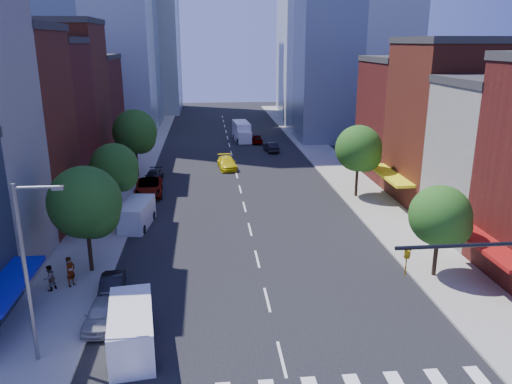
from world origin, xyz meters
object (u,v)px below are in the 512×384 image
parked_car_third (149,187)px  traffic_car_far (257,139)px  taxi (227,163)px  traffic_car_oncoming (271,147)px  cargo_van_near (131,331)px  pedestrian_far (49,278)px  parked_car_front (102,313)px  parked_car_rear (153,176)px  parked_car_second (112,287)px  cargo_van_far (137,215)px  box_truck (242,132)px  pedestrian_near (71,271)px

parked_car_third → traffic_car_far: size_ratio=1.50×
taxi → traffic_car_oncoming: size_ratio=1.23×
cargo_van_near → taxi: (6.48, 37.65, -0.40)m
taxi → pedestrian_far: pedestrian_far is taller
cargo_van_near → parked_car_front: bearing=119.8°
parked_car_rear → cargo_van_near: (2.02, -32.39, 0.50)m
parked_car_second → cargo_van_near: bearing=-73.4°
taxi → pedestrian_far: size_ratio=3.02×
parked_car_front → parked_car_rear: (0.00, 29.74, -0.04)m
parked_car_rear → cargo_van_far: cargo_van_far is taller
traffic_car_oncoming → box_truck: bearing=-75.7°
cargo_van_near → pedestrian_far: size_ratio=3.35×
traffic_car_oncoming → cargo_van_far: bearing=54.6°
parked_car_second → parked_car_rear: bearing=87.5°
cargo_van_near → pedestrian_near: bearing=115.9°
cargo_van_far → traffic_car_far: cargo_van_far is taller
parked_car_rear → pedestrian_far: bearing=-93.7°
parked_car_front → taxi: bearing=79.5°
parked_car_front → traffic_car_far: (13.84, 50.78, -0.01)m
box_truck → pedestrian_far: 51.55m
taxi → pedestrian_near: pedestrian_near is taller
parked_car_second → taxi: (8.50, 31.84, 0.10)m
parked_car_front → parked_car_rear: bearing=93.2°
traffic_car_oncoming → cargo_van_near: bearing=66.7°
taxi → box_truck: bearing=75.2°
traffic_car_oncoming → box_truck: box_truck is taller
traffic_car_far → pedestrian_near: size_ratio=1.99×
parked_car_rear → taxi: size_ratio=0.87×
parked_car_rear → pedestrian_far: pedestrian_far is taller
parked_car_rear → parked_car_third: bearing=-84.9°
parked_car_rear → pedestrian_near: bearing=-91.2°
parked_car_second → pedestrian_far: size_ratio=2.31×
taxi → parked_car_second: bearing=-109.9°
parked_car_rear → cargo_van_far: bearing=-85.0°
cargo_van_near → box_truck: 56.74m
traffic_car_oncoming → pedestrian_far: size_ratio=2.45×
cargo_van_near → pedestrian_near: size_ratio=2.83×
parked_car_rear → box_truck: box_truck is taller
parked_car_second → pedestrian_far: (-3.96, 0.99, 0.35)m
parked_car_second → traffic_car_far: 49.59m
parked_car_rear → pedestrian_far: 25.91m
box_truck → pedestrian_far: size_ratio=4.43×
parked_car_third → cargo_van_far: cargo_van_far is taller
parked_car_second → cargo_van_far: 12.33m
parked_car_front → taxi: size_ratio=0.79×
pedestrian_far → traffic_car_oncoming: bearing=-173.0°
parked_car_front → cargo_van_far: size_ratio=0.75×
cargo_van_far → taxi: bearing=74.1°
traffic_car_oncoming → pedestrian_far: 44.60m
parked_car_front → taxi: (8.50, 35.00, 0.06)m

